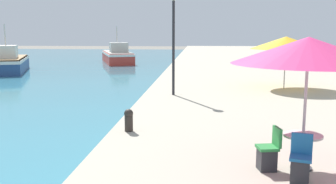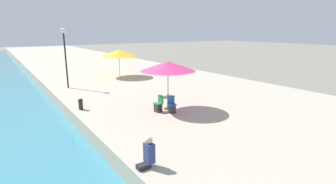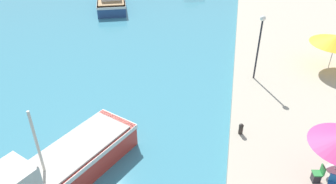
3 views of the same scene
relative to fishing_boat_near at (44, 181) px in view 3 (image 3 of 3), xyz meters
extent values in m
cube|color=teal|center=(-19.82, 26.90, -0.95)|extent=(56.00, 90.00, 0.04)
cube|color=#B2A893|center=(16.18, 26.90, -0.58)|extent=(16.00, 90.00, 0.78)
cube|color=red|center=(0.07, 0.16, -0.25)|extent=(6.19, 10.21, 1.36)
cube|color=silver|center=(0.07, 0.16, 0.31)|extent=(6.28, 10.32, 0.25)
cube|color=#ADA89E|center=(0.07, 0.16, 0.48)|extent=(5.70, 9.40, 0.10)
cylinder|color=#B7B2A8|center=(0.07, 0.16, 2.17)|extent=(0.12, 0.12, 3.27)
cube|color=navy|center=(-6.62, 27.44, -0.32)|extent=(5.78, 8.86, 1.22)
cylinder|color=#B7B7B7|center=(15.07, 14.46, 0.88)|extent=(0.06, 0.06, 2.14)
cylinder|color=#333338|center=(12.91, 2.77, -0.17)|extent=(0.44, 0.44, 0.04)
cylinder|color=#333338|center=(12.91, 2.77, 0.16)|extent=(0.08, 0.08, 0.70)
cylinder|color=beige|center=(12.91, 2.77, 0.53)|extent=(0.80, 0.80, 0.04)
cube|color=#2D2D33|center=(12.17, 2.65, 0.03)|extent=(0.39, 0.39, 0.45)
cube|color=#2D8E42|center=(12.17, 2.65, 0.29)|extent=(0.46, 0.46, 0.06)
cube|color=#2D8E42|center=(12.36, 2.68, 0.52)|extent=(0.13, 0.40, 0.40)
cube|color=#1E66A3|center=(12.75, 2.25, 0.52)|extent=(0.40, 0.17, 0.40)
cylinder|color=#2D2823|center=(8.74, 5.44, 0.03)|extent=(0.24, 0.24, 0.45)
sphere|color=#2D2823|center=(8.74, 5.44, 0.33)|extent=(0.26, 0.26, 0.26)
cylinder|color=#232328|center=(9.57, 11.87, 1.91)|extent=(0.12, 0.12, 4.20)
sphere|color=white|center=(9.57, 11.87, 4.19)|extent=(0.36, 0.36, 0.36)
camera|label=1|loc=(10.75, -4.93, 2.65)|focal=40.00mm
camera|label=2|loc=(4.90, -9.18, 4.20)|focal=28.00mm
camera|label=3|loc=(7.59, -9.06, 11.37)|focal=35.00mm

